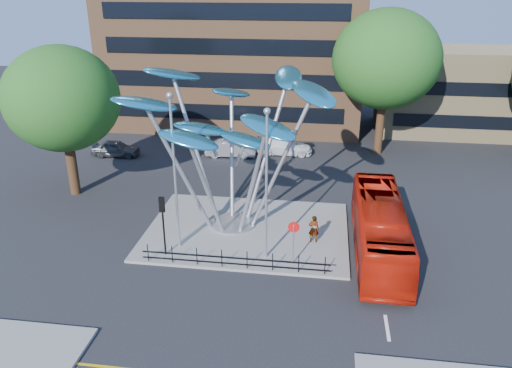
# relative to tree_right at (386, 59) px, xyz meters

# --- Properties ---
(ground) EXTENTS (120.00, 120.00, 0.00)m
(ground) POSITION_rel_tree_right_xyz_m (-8.00, -22.00, -8.04)
(ground) COLOR black
(ground) RESTS_ON ground
(traffic_island) EXTENTS (12.00, 9.00, 0.15)m
(traffic_island) POSITION_rel_tree_right_xyz_m (-9.00, -16.00, -7.96)
(traffic_island) COLOR slate
(traffic_island) RESTS_ON ground
(low_building_near) EXTENTS (15.00, 8.00, 8.00)m
(low_building_near) POSITION_rel_tree_right_xyz_m (8.00, 8.00, -4.04)
(low_building_near) COLOR tan
(low_building_near) RESTS_ON ground
(tree_right) EXTENTS (8.80, 8.80, 12.11)m
(tree_right) POSITION_rel_tree_right_xyz_m (0.00, 0.00, 0.00)
(tree_right) COLOR black
(tree_right) RESTS_ON ground
(tree_left) EXTENTS (7.60, 7.60, 10.32)m
(tree_left) POSITION_rel_tree_right_xyz_m (-22.00, -12.00, -1.24)
(tree_left) COLOR black
(tree_left) RESTS_ON ground
(leaf_sculpture) EXTENTS (12.72, 9.54, 9.51)m
(leaf_sculpture) POSITION_rel_tree_right_xyz_m (-10.07, -15.32, -1.16)
(leaf_sculpture) COLOR #9EA0A5
(leaf_sculpture) RESTS_ON traffic_island
(street_lamp_left) EXTENTS (0.36, 0.36, 8.80)m
(street_lamp_left) POSITION_rel_tree_right_xyz_m (-12.50, -18.50, -2.68)
(street_lamp_left) COLOR #9EA0A5
(street_lamp_left) RESTS_ON traffic_island
(street_lamp_right) EXTENTS (0.36, 0.36, 8.30)m
(street_lamp_right) POSITION_rel_tree_right_xyz_m (-7.50, -19.00, -2.94)
(street_lamp_right) COLOR #9EA0A5
(street_lamp_right) RESTS_ON traffic_island
(traffic_light_island) EXTENTS (0.28, 0.18, 3.42)m
(traffic_light_island) POSITION_rel_tree_right_xyz_m (-13.00, -19.50, -5.42)
(traffic_light_island) COLOR black
(traffic_light_island) RESTS_ON traffic_island
(no_entry_sign_island) EXTENTS (0.60, 0.10, 2.45)m
(no_entry_sign_island) POSITION_rel_tree_right_xyz_m (-6.00, -19.48, -6.22)
(no_entry_sign_island) COLOR #9EA0A5
(no_entry_sign_island) RESTS_ON traffic_island
(pedestrian_railing_front) EXTENTS (10.00, 0.06, 1.00)m
(pedestrian_railing_front) POSITION_rel_tree_right_xyz_m (-9.00, -20.30, -7.48)
(pedestrian_railing_front) COLOR black
(pedestrian_railing_front) RESTS_ON traffic_island
(red_bus) EXTENTS (2.54, 10.80, 3.01)m
(red_bus) POSITION_rel_tree_right_xyz_m (-1.40, -17.34, -6.53)
(red_bus) COLOR #B81708
(red_bus) RESTS_ON ground
(pedestrian) EXTENTS (0.63, 0.43, 1.66)m
(pedestrian) POSITION_rel_tree_right_xyz_m (-5.00, -16.98, -7.06)
(pedestrian) COLOR gray
(pedestrian) RESTS_ON traffic_island
(parked_car_left) EXTENTS (4.14, 1.85, 1.38)m
(parked_car_left) POSITION_rel_tree_right_xyz_m (-22.32, -4.00, -7.35)
(parked_car_left) COLOR #3F4347
(parked_car_left) RESTS_ON ground
(parked_car_mid) EXTENTS (4.39, 1.86, 1.41)m
(parked_car_mid) POSITION_rel_tree_right_xyz_m (-12.55, -2.71, -7.33)
(parked_car_mid) COLOR #A0A2A7
(parked_car_mid) RESTS_ON ground
(parked_car_right) EXTENTS (4.87, 2.15, 1.39)m
(parked_car_right) POSITION_rel_tree_right_xyz_m (-8.05, -1.42, -7.34)
(parked_car_right) COLOR white
(parked_car_right) RESTS_ON ground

